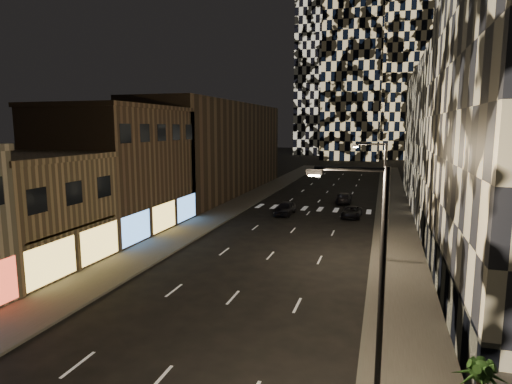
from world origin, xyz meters
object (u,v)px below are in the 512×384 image
Objects in this scene: car_dark_oncoming at (344,198)px; car_dark_rightlane at (351,212)px; palm_tree at (481,380)px; car_dark_midlane at (285,208)px; streetlight_far at (380,193)px; streetlight_near at (374,286)px.

car_dark_oncoming is 1.08× the size of car_dark_rightlane.
car_dark_midlane is at bearing 111.33° from palm_tree.
car_dark_oncoming is (-4.85, 25.43, -4.64)m from streetlight_far.
car_dark_midlane is 38.50m from palm_tree.
streetlight_near reaches higher than car_dark_midlane.
streetlight_far is 19.34m from car_dark_midlane.
car_dark_rightlane is at bearing 101.20° from streetlight_far.
palm_tree reaches higher than car_dark_oncoming.
car_dark_oncoming is (-4.85, 45.43, -4.64)m from streetlight_near.
car_dark_oncoming is 46.62m from palm_tree.
palm_tree is (3.15, -20.45, -2.38)m from streetlight_far.
palm_tree is at bearing -81.26° from streetlight_far.
streetlight_far is 1.84× the size of car_dark_oncoming.
car_dark_midlane is 7.70m from car_dark_rightlane.
palm_tree is at bearing 97.86° from car_dark_oncoming.
streetlight_near is 36.45m from car_dark_rightlane.
streetlight_far reaches higher than car_dark_rightlane.
palm_tree is at bearing -78.21° from car_dark_rightlane.
streetlight_far is 20.83m from palm_tree.
car_dark_midlane is (-10.84, 15.35, -4.57)m from streetlight_far.
streetlight_far is 1.99× the size of car_dark_rightlane.
car_dark_rightlane is at bearing 98.12° from car_dark_oncoming.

